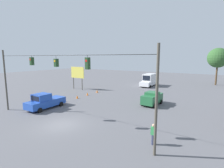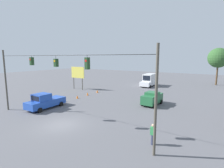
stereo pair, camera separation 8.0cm
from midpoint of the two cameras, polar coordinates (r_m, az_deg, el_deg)
name	(u,v)px [view 1 (the left image)]	position (r m, az deg, el deg)	size (l,w,h in m)	color
ground_plane	(61,125)	(19.40, -16.37, -12.64)	(140.00, 140.00, 0.00)	#56565B
overhead_signal_span	(57,79)	(18.02, -17.50, 1.62)	(20.39, 0.38, 7.87)	#4C473D
sedan_green_oncoming_far	(152,98)	(26.39, 12.87, -4.52)	(2.21, 4.18, 1.93)	#236038
box_truck_white_withflow_deep	(149,80)	(43.42, 11.96, 1.25)	(2.61, 6.69, 2.98)	silver
pickup_truck_blue_parked_shoulder	(45,101)	(25.69, -21.15, -5.33)	(2.39, 5.47, 2.12)	#234CB2
traffic_cone_nearest	(49,104)	(26.97, -20.04, -6.14)	(0.35, 0.35, 0.57)	orange
traffic_cone_second	(65,100)	(28.61, -15.31, -5.08)	(0.35, 0.35, 0.57)	orange
traffic_cone_third	(77,97)	(30.42, -11.37, -4.13)	(0.35, 0.35, 0.57)	orange
traffic_cone_fourth	(87,94)	(32.57, -8.10, -3.20)	(0.35, 0.35, 0.57)	orange
traffic_cone_fifth	(97,91)	(34.82, -4.96, -2.37)	(0.35, 0.35, 0.57)	orange
roadside_billboard	(78,74)	(38.67, -11.26, 3.32)	(3.61, 0.16, 4.91)	#4C473D
pedestrian	(153,134)	(14.84, 13.20, -15.66)	(0.40, 0.28, 1.74)	#2D334C
tree_horizon_left	(218,58)	(51.16, 31.26, 7.29)	(4.91, 4.91, 9.29)	#4C3823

